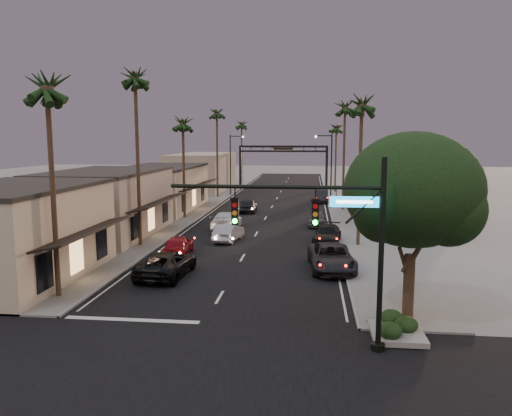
% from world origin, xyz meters
% --- Properties ---
extents(ground, '(200.00, 200.00, 0.00)m').
position_xyz_m(ground, '(0.00, 40.00, 0.00)').
color(ground, slate).
rests_on(ground, ground).
extents(road, '(14.00, 120.00, 0.02)m').
position_xyz_m(road, '(0.00, 45.00, 0.00)').
color(road, black).
rests_on(road, ground).
extents(cross_street, '(80.00, 12.00, 0.02)m').
position_xyz_m(cross_street, '(0.00, 0.00, 0.00)').
color(cross_street, black).
rests_on(cross_street, ground).
extents(sidewalk_left, '(5.00, 92.00, 0.12)m').
position_xyz_m(sidewalk_left, '(-9.50, 52.00, 0.06)').
color(sidewalk_left, slate).
rests_on(sidewalk_left, ground).
extents(sidewalk_right, '(5.00, 92.00, 0.12)m').
position_xyz_m(sidewalk_right, '(9.50, 52.00, 0.06)').
color(sidewalk_right, slate).
rests_on(sidewalk_right, ground).
extents(storefront_near, '(8.00, 12.00, 5.50)m').
position_xyz_m(storefront_near, '(-13.00, 12.00, 2.75)').
color(storefront_near, '#C1B094').
rests_on(storefront_near, ground).
extents(storefront_mid, '(8.00, 14.00, 5.50)m').
position_xyz_m(storefront_mid, '(-13.00, 26.00, 2.75)').
color(storefront_mid, gray).
rests_on(storefront_mid, ground).
extents(storefront_far, '(8.00, 16.00, 5.00)m').
position_xyz_m(storefront_far, '(-13.00, 42.00, 2.50)').
color(storefront_far, '#C1B094').
rests_on(storefront_far, ground).
extents(storefront_dist, '(8.00, 20.00, 6.00)m').
position_xyz_m(storefront_dist, '(-13.00, 65.00, 3.00)').
color(storefront_dist, gray).
rests_on(storefront_dist, ground).
extents(building_right, '(8.00, 18.00, 5.00)m').
position_xyz_m(building_right, '(14.00, 40.00, 2.50)').
color(building_right, gray).
rests_on(building_right, ground).
extents(traffic_signal, '(8.51, 0.22, 7.80)m').
position_xyz_m(traffic_signal, '(5.69, 4.00, 5.08)').
color(traffic_signal, black).
rests_on(traffic_signal, ground).
extents(corner_tree, '(6.20, 6.20, 8.80)m').
position_xyz_m(corner_tree, '(9.48, 7.45, 5.98)').
color(corner_tree, '#38281C').
rests_on(corner_tree, ground).
extents(planter, '(2.20, 2.60, 0.24)m').
position_xyz_m(planter, '(8.60, 5.50, 0.00)').
color(planter, gray).
rests_on(planter, ground).
extents(arch, '(15.20, 0.40, 7.27)m').
position_xyz_m(arch, '(0.00, 70.00, 5.53)').
color(arch, black).
rests_on(arch, ground).
extents(streetlight_right, '(2.13, 0.30, 9.00)m').
position_xyz_m(streetlight_right, '(6.92, 45.00, 5.33)').
color(streetlight_right, black).
rests_on(streetlight_right, ground).
extents(streetlight_left, '(2.13, 0.30, 9.00)m').
position_xyz_m(streetlight_left, '(-6.92, 58.00, 5.33)').
color(streetlight_left, black).
rests_on(streetlight_left, ground).
extents(palm_la, '(3.20, 3.20, 13.20)m').
position_xyz_m(palm_la, '(-8.60, 9.00, 11.44)').
color(palm_la, '#38281C').
rests_on(palm_la, ground).
extents(palm_lb, '(3.20, 3.20, 15.20)m').
position_xyz_m(palm_lb, '(-8.60, 22.00, 13.39)').
color(palm_lb, '#38281C').
rests_on(palm_lb, ground).
extents(palm_lc, '(3.20, 3.20, 12.20)m').
position_xyz_m(palm_lc, '(-8.60, 36.00, 10.47)').
color(palm_lc, '#38281C').
rests_on(palm_lc, ground).
extents(palm_ld, '(3.20, 3.20, 14.20)m').
position_xyz_m(palm_ld, '(-8.60, 55.00, 12.42)').
color(palm_ld, '#38281C').
rests_on(palm_ld, ground).
extents(palm_ra, '(3.20, 3.20, 13.20)m').
position_xyz_m(palm_ra, '(8.60, 24.00, 11.44)').
color(palm_ra, '#38281C').
rests_on(palm_ra, ground).
extents(palm_rb, '(3.20, 3.20, 14.20)m').
position_xyz_m(palm_rb, '(8.60, 44.00, 12.42)').
color(palm_rb, '#38281C').
rests_on(palm_rb, ground).
extents(palm_rc, '(3.20, 3.20, 12.20)m').
position_xyz_m(palm_rc, '(8.60, 64.00, 10.47)').
color(palm_rc, '#38281C').
rests_on(palm_rc, ground).
extents(palm_far, '(3.20, 3.20, 13.20)m').
position_xyz_m(palm_far, '(-8.30, 78.00, 11.44)').
color(palm_far, '#38281C').
rests_on(palm_far, ground).
extents(oncoming_red, '(2.14, 4.55, 1.51)m').
position_xyz_m(oncoming_red, '(-4.78, 19.26, 0.75)').
color(oncoming_red, maroon).
rests_on(oncoming_red, ground).
extents(oncoming_pickup, '(2.94, 5.82, 1.58)m').
position_xyz_m(oncoming_pickup, '(-4.02, 13.76, 0.79)').
color(oncoming_pickup, black).
rests_on(oncoming_pickup, ground).
extents(oncoming_silver, '(2.12, 4.58, 1.45)m').
position_xyz_m(oncoming_silver, '(-1.97, 24.76, 0.73)').
color(oncoming_silver, '#A0A0A5').
rests_on(oncoming_silver, ground).
extents(oncoming_white, '(2.47, 5.68, 1.63)m').
position_xyz_m(oncoming_white, '(-3.08, 30.26, 0.81)').
color(oncoming_white, silver).
rests_on(oncoming_white, ground).
extents(oncoming_dgrey, '(2.17, 4.89, 1.63)m').
position_xyz_m(oncoming_dgrey, '(-2.44, 41.32, 0.82)').
color(oncoming_dgrey, black).
rests_on(oncoming_dgrey, ground).
extents(curbside_near, '(3.23, 6.18, 1.66)m').
position_xyz_m(curbside_near, '(6.20, 16.39, 0.83)').
color(curbside_near, black).
rests_on(curbside_near, ground).
extents(curbside_black, '(2.65, 5.20, 1.45)m').
position_xyz_m(curbside_black, '(6.20, 24.78, 0.72)').
color(curbside_black, black).
rests_on(curbside_black, ground).
extents(curbside_grey, '(1.75, 4.34, 1.48)m').
position_xyz_m(curbside_grey, '(5.45, 32.77, 0.74)').
color(curbside_grey, '#49484D').
rests_on(curbside_grey, ground).
extents(curbside_far, '(1.82, 5.05, 1.65)m').
position_xyz_m(curbside_far, '(6.20, 51.01, 0.83)').
color(curbside_far, black).
rests_on(curbside_far, ground).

